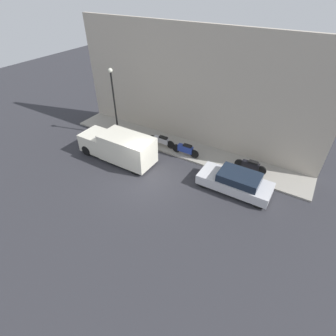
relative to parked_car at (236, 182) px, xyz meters
The scene contains 9 objects.
ground_plane 5.34m from the parked_car, 112.26° to the left, with size 60.00×60.00×0.00m, color #2D2D33.
sidewalk 5.46m from the parked_car, 64.80° to the left, with size 2.33×17.84×0.12m.
building_facade 6.97m from the parked_car, 53.58° to the left, with size 0.30×17.84×7.90m.
parked_car is the anchor object (origin of this frame).
delivery_van 7.87m from the parked_car, 97.41° to the left, with size 1.85×5.35×1.93m.
motorcycle_blue 4.38m from the parked_car, 69.12° to the left, with size 0.30×1.99×0.84m.
scooter_silver 6.38m from the parked_car, 74.03° to the left, with size 0.30×2.13×0.75m.
motorcycle_black 2.04m from the parked_car, ahead, with size 0.30×2.00×0.80m.
streetlamp 10.32m from the parked_car, 81.87° to the left, with size 0.30×0.30×4.98m.
Camera 1 is at (-9.82, -7.57, 10.18)m, focal length 28.00 mm.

